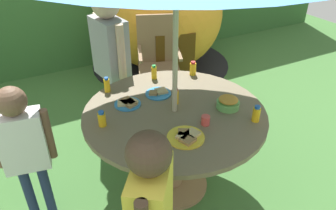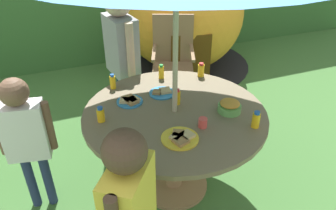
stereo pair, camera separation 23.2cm
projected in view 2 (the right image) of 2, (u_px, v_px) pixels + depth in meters
ground_plane at (174, 186)px, 2.75m from camera, size 10.00×10.00×0.02m
garden_table at (174, 129)px, 2.44m from camera, size 1.34×1.34×0.75m
wooden_chair at (173, 58)px, 3.63m from camera, size 0.60×0.61×1.02m
dome_tent at (181, 12)px, 4.45m from camera, size 2.50×2.50×1.57m
child_in_grey_shirt at (121, 46)px, 2.97m from camera, size 0.26×0.48×1.45m
child_in_white_shirt at (25, 131)px, 2.21m from camera, size 0.38×0.21×1.11m
child_in_yellow_shirt at (129, 205)px, 1.58m from camera, size 0.33×0.36×1.23m
snack_bowl at (230, 106)px, 2.32m from camera, size 0.17×0.17×0.09m
plate_back_edge at (162, 92)px, 2.56m from camera, size 0.20×0.20×0.03m
plate_near_left at (130, 101)px, 2.45m from camera, size 0.20×0.20×0.03m
plate_front_edge at (180, 138)px, 2.06m from camera, size 0.24×0.24×0.03m
juice_bottle_near_right at (201, 70)px, 2.80m from camera, size 0.06×0.06×0.12m
juice_bottle_far_left at (101, 115)px, 2.21m from camera, size 0.05×0.05×0.11m
juice_bottle_far_right at (177, 97)px, 2.41m from camera, size 0.05×0.05×0.13m
juice_bottle_center_front at (256, 120)px, 2.16m from camera, size 0.05×0.05×0.12m
juice_bottle_center_back at (113, 82)px, 2.61m from camera, size 0.05×0.05×0.13m
juice_bottle_mid_left at (161, 72)px, 2.77m from camera, size 0.05×0.05×0.13m
cup_near at (203, 123)px, 2.17m from camera, size 0.06×0.06×0.07m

